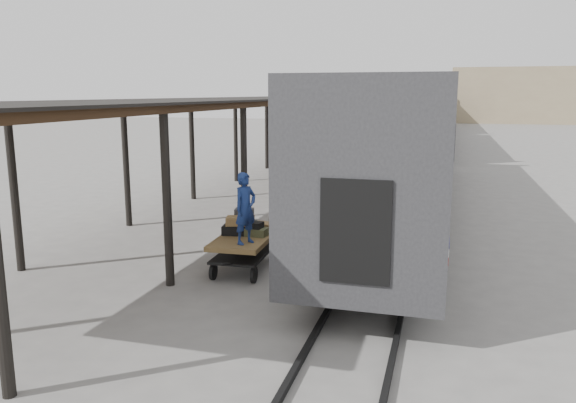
% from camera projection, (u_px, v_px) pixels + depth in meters
% --- Properties ---
extents(ground, '(160.00, 160.00, 0.00)m').
position_uv_depth(ground, '(254.00, 265.00, 14.43)').
color(ground, slate).
rests_on(ground, ground).
extents(train, '(3.45, 76.01, 4.01)m').
position_uv_depth(train, '(429.00, 114.00, 45.01)').
color(train, silver).
rests_on(train, ground).
extents(canopy, '(4.90, 64.30, 4.15)m').
position_uv_depth(canopy, '(323.00, 98.00, 37.25)').
color(canopy, '#422B19').
rests_on(canopy, ground).
extents(rails, '(1.54, 150.00, 0.12)m').
position_uv_depth(rails, '(428.00, 147.00, 45.70)').
color(rails, black).
rests_on(rails, ground).
extents(building_far, '(18.00, 10.00, 8.00)m').
position_uv_depth(building_far, '(514.00, 95.00, 83.67)').
color(building_far, tan).
rests_on(building_far, ground).
extents(building_left, '(12.00, 8.00, 6.00)m').
position_uv_depth(building_left, '(358.00, 101.00, 94.01)').
color(building_left, tan).
rests_on(building_left, ground).
extents(baggage_cart, '(1.34, 2.45, 0.86)m').
position_uv_depth(baggage_cart, '(245.00, 244.00, 13.94)').
color(baggage_cart, brown).
rests_on(baggage_cart, ground).
extents(suitcase_stack, '(1.20, 1.08, 0.59)m').
position_uv_depth(suitcase_stack, '(246.00, 225.00, 14.20)').
color(suitcase_stack, '#353537').
rests_on(suitcase_stack, baggage_cart).
extents(luggage_tug, '(1.52, 1.87, 1.43)m').
position_uv_depth(luggage_tug, '(331.00, 164.00, 29.64)').
color(luggage_tug, maroon).
rests_on(luggage_tug, ground).
extents(porter, '(0.64, 0.73, 1.69)m').
position_uv_depth(porter, '(245.00, 208.00, 13.06)').
color(porter, navy).
rests_on(porter, baggage_cart).
extents(pedestrian, '(0.96, 0.59, 1.52)m').
position_uv_depth(pedestrian, '(283.00, 162.00, 29.60)').
color(pedestrian, black).
rests_on(pedestrian, ground).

